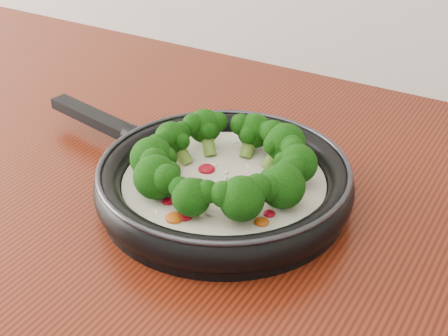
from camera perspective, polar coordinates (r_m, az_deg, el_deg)
The scene contains 1 object.
skillet at distance 0.81m, azimuth -0.14°, elevation -0.92°, with size 0.52×0.38×0.09m.
Camera 1 is at (0.46, 0.46, 1.36)m, focal length 52.86 mm.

